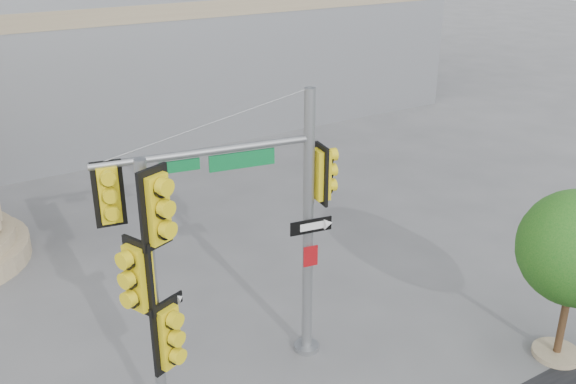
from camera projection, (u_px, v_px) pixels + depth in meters
ground at (336, 379)px, 12.40m from camera, size 120.00×120.00×0.00m
main_signal_pole at (259, 207)px, 11.58m from camera, size 4.22×1.08×5.49m
secondary_signal_pole at (154, 289)px, 9.82m from camera, size 0.95×0.68×5.04m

